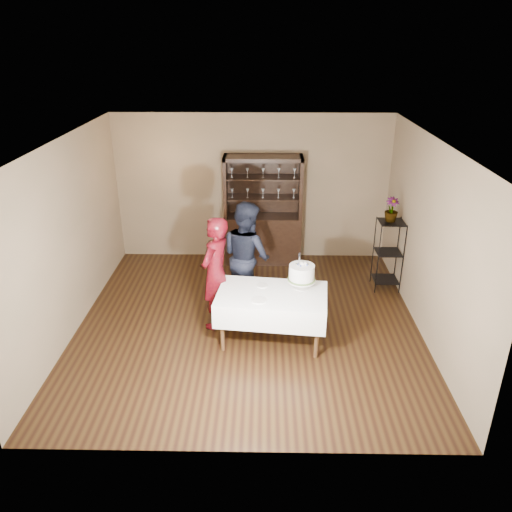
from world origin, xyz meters
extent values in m
plane|color=black|center=(0.00, 0.00, 0.00)|extent=(5.00, 5.00, 0.00)
plane|color=white|center=(0.00, 0.00, 2.70)|extent=(5.00, 5.00, 0.00)
cube|color=brown|center=(0.00, 2.50, 1.35)|extent=(5.00, 0.02, 2.70)
cube|color=brown|center=(-2.50, 0.00, 1.35)|extent=(0.02, 5.00, 2.70)
cube|color=brown|center=(2.50, 0.00, 1.35)|extent=(0.02, 5.00, 2.70)
cube|color=black|center=(0.20, 2.24, 0.45)|extent=(1.40, 0.48, 0.90)
cube|color=black|center=(0.20, 2.46, 1.45)|extent=(1.40, 0.03, 1.10)
cube|color=black|center=(0.20, 2.24, 1.97)|extent=(1.40, 0.48, 0.06)
cube|color=black|center=(0.20, 2.24, 1.25)|extent=(1.28, 0.42, 0.02)
cube|color=black|center=(0.20, 2.24, 1.62)|extent=(1.28, 0.42, 0.02)
cylinder|color=black|center=(2.08, 1.00, 0.60)|extent=(0.02, 0.02, 1.20)
cylinder|color=black|center=(2.48, 1.00, 0.60)|extent=(0.02, 0.02, 1.20)
cylinder|color=black|center=(2.08, 1.40, 0.60)|extent=(0.02, 0.02, 1.20)
cylinder|color=black|center=(2.48, 1.40, 0.60)|extent=(0.02, 0.02, 1.20)
cube|color=black|center=(2.28, 1.20, 0.15)|extent=(0.40, 0.40, 0.02)
cube|color=black|center=(2.28, 1.20, 0.65)|extent=(0.40, 0.40, 0.01)
cube|color=black|center=(2.28, 1.20, 1.18)|extent=(0.40, 0.40, 0.02)
cube|color=white|center=(0.34, -0.41, 0.57)|extent=(1.58, 1.08, 0.34)
cylinder|color=#49301A|center=(-0.33, -0.69, 0.35)|extent=(0.06, 0.06, 0.70)
cylinder|color=#49301A|center=(0.93, -0.83, 0.35)|extent=(0.06, 0.06, 0.70)
cylinder|color=#49301A|center=(-0.25, 0.00, 0.35)|extent=(0.06, 0.06, 0.70)
cylinder|color=#49301A|center=(1.01, -0.14, 0.35)|extent=(0.06, 0.06, 0.70)
imported|color=#340410|center=(-0.46, -0.02, 0.84)|extent=(0.62, 0.72, 1.68)
imported|color=black|center=(-0.04, 0.54, 0.86)|extent=(1.04, 1.06, 1.72)
cylinder|color=white|center=(0.75, -0.25, 0.75)|extent=(0.22, 0.22, 0.01)
cylinder|color=white|center=(0.75, -0.25, 0.79)|extent=(0.05, 0.05, 0.11)
cylinder|color=white|center=(0.75, -0.25, 0.86)|extent=(0.39, 0.39, 0.02)
cylinder|color=#4F6D34|center=(0.75, -0.25, 0.87)|extent=(0.38, 0.38, 0.02)
cylinder|color=white|center=(0.75, -0.25, 0.97)|extent=(0.43, 0.43, 0.22)
sphere|color=#5666B9|center=(0.78, -0.25, 1.10)|extent=(0.03, 0.03, 0.03)
cube|color=silver|center=(0.70, -0.27, 1.16)|extent=(0.03, 0.03, 0.15)
cube|color=black|center=(0.70, -0.27, 1.25)|extent=(0.03, 0.03, 0.06)
cylinder|color=white|center=(0.17, -0.62, 0.75)|extent=(0.21, 0.21, 0.01)
cylinder|color=white|center=(0.21, -0.21, 0.75)|extent=(0.19, 0.19, 0.01)
imported|color=#4F6D34|center=(2.26, 1.22, 1.39)|extent=(0.26, 0.26, 0.40)
camera|label=1|loc=(0.23, -6.37, 3.98)|focal=35.00mm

